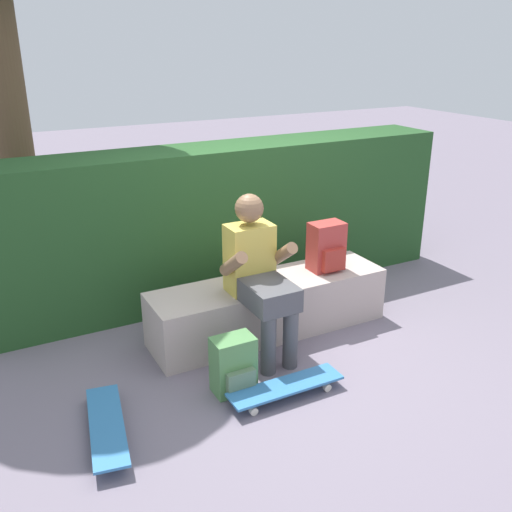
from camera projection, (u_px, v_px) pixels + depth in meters
ground_plane at (285, 345)px, 4.41m from camera, size 24.00×24.00×0.00m
bench_main at (269, 306)px, 4.55m from camera, size 1.94×0.51×0.44m
person_skater at (259, 272)px, 4.12m from camera, size 0.49×0.62×1.19m
skateboard_near_person at (286, 387)px, 3.76m from camera, size 0.80×0.20×0.09m
skateboard_beside_bench at (107, 426)px, 3.38m from camera, size 0.33×0.82×0.09m
backpack_on_bench at (327, 247)px, 4.62m from camera, size 0.28×0.23×0.40m
backpack_on_ground at (234, 366)px, 3.77m from camera, size 0.28×0.23×0.40m
hedge_row at (226, 220)px, 5.17m from camera, size 4.31×0.58×1.36m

